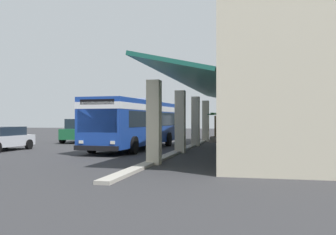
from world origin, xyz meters
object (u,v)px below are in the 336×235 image
at_px(transit_bus, 137,121).
at_px(potted_palm, 215,134).
at_px(parked_suv_green, 82,130).
at_px(parked_suv_tan, 113,130).
at_px(parked_sedan_silver, 2,139).

distance_m(transit_bus, potted_palm, 9.87).
height_order(parked_suv_green, parked_suv_tan, same).
bearing_deg(parked_suv_green, potted_palm, 105.17).
height_order(transit_bus, parked_sedan_silver, transit_bus).
bearing_deg(parked_suv_tan, parked_suv_green, -27.43).
bearing_deg(parked_sedan_silver, parked_suv_tan, 168.16).
height_order(transit_bus, parked_suv_green, transit_bus).
xyz_separation_m(parked_suv_tan, potted_palm, (0.15, 9.32, -0.34)).
height_order(parked_suv_tan, potted_palm, potted_palm).
relative_size(transit_bus, parked_sedan_silver, 2.55).
distance_m(parked_suv_tan, potted_palm, 9.33).
xyz_separation_m(transit_bus, parked_sedan_silver, (3.25, -7.62, -1.10)).
bearing_deg(parked_suv_green, transit_bus, 48.73).
distance_m(parked_suv_green, potted_palm, 11.34).
relative_size(parked_suv_tan, potted_palm, 1.91).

